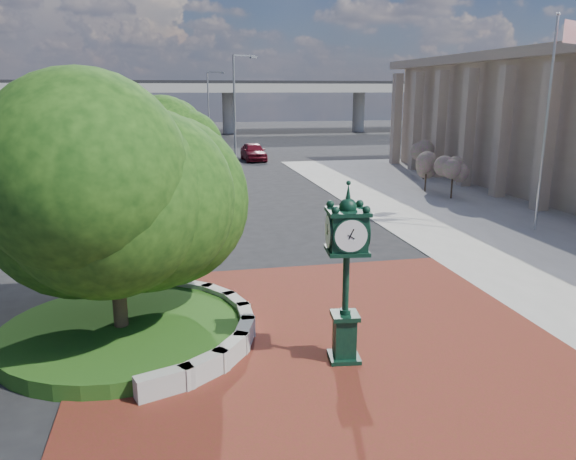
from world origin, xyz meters
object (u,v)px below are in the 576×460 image
(flagpole_a, at_px, (546,123))
(parked_car, at_px, (253,152))
(street_lamp_near, at_px, (237,107))
(post_clock, at_px, (346,267))
(street_lamp_far, at_px, (210,106))

(flagpole_a, bearing_deg, parked_car, 107.31)
(flagpole_a, xyz_separation_m, street_lamp_near, (-11.40, 19.00, 0.25))
(street_lamp_near, bearing_deg, post_clock, -92.00)
(flagpole_a, height_order, street_lamp_near, flagpole_a)
(post_clock, bearing_deg, flagpole_a, 40.26)
(post_clock, xyz_separation_m, flagpole_a, (12.42, 10.52, 2.50))
(parked_car, xyz_separation_m, street_lamp_near, (-2.51, -9.50, 4.28))
(street_lamp_near, relative_size, street_lamp_far, 1.08)
(flagpole_a, relative_size, street_lamp_far, 1.18)
(parked_car, relative_size, street_lamp_far, 0.59)
(parked_car, bearing_deg, street_lamp_far, 110.70)
(post_clock, distance_m, flagpole_a, 16.47)
(street_lamp_near, bearing_deg, flagpole_a, -59.04)
(post_clock, distance_m, street_lamp_near, 29.66)
(post_clock, relative_size, parked_car, 0.90)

